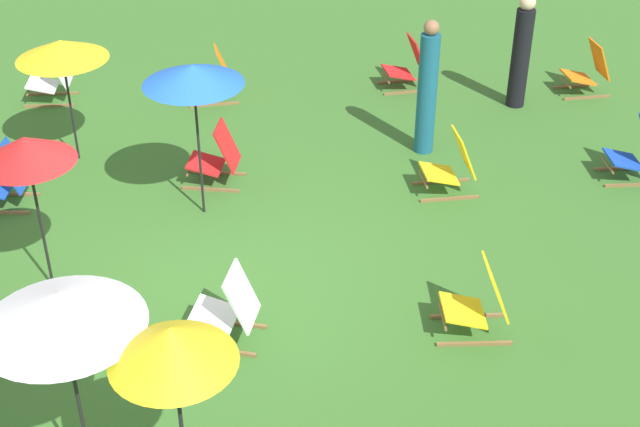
% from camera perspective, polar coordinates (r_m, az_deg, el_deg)
% --- Properties ---
extents(ground_plane, '(40.00, 40.00, 0.00)m').
position_cam_1_polar(ground_plane, '(10.27, -6.69, -2.66)').
color(ground_plane, '#386B28').
extents(deckchair_0, '(0.55, 0.80, 0.83)m').
position_cam_1_polar(deckchair_0, '(11.61, -19.63, 2.11)').
color(deckchair_0, olive).
rests_on(deckchair_0, ground).
extents(deckchair_3, '(0.53, 0.79, 0.83)m').
position_cam_1_polar(deckchair_3, '(14.55, 16.84, 8.77)').
color(deckchair_3, olive).
rests_on(deckchair_3, ground).
extents(deckchair_5, '(0.52, 0.79, 0.83)m').
position_cam_1_polar(deckchair_5, '(11.35, 8.43, 3.05)').
color(deckchair_5, olive).
rests_on(deckchair_5, ground).
extents(deckchair_7, '(0.62, 0.84, 0.83)m').
position_cam_1_polar(deckchair_7, '(11.49, -6.64, 3.59)').
color(deckchair_7, olive).
rests_on(deckchair_7, ground).
extents(deckchair_8, '(0.49, 0.77, 0.83)m').
position_cam_1_polar(deckchair_8, '(14.27, -16.85, 8.30)').
color(deckchair_8, olive).
rests_on(deckchair_8, ground).
extents(deckchair_10, '(0.51, 0.78, 0.83)m').
position_cam_1_polar(deckchair_10, '(9.04, 10.18, -5.62)').
color(deckchair_10, olive).
rests_on(deckchair_10, ground).
extents(deckchair_12, '(0.49, 0.77, 0.83)m').
position_cam_1_polar(deckchair_12, '(12.24, 19.66, 3.69)').
color(deckchair_12, olive).
rests_on(deckchair_12, ground).
extents(deckchair_13, '(0.57, 0.81, 0.83)m').
position_cam_1_polar(deckchair_13, '(14.19, 5.65, 9.43)').
color(deckchair_13, olive).
rests_on(deckchair_13, ground).
extents(deckchair_14, '(0.66, 0.86, 0.83)m').
position_cam_1_polar(deckchair_14, '(8.85, -5.91, -6.15)').
color(deckchair_14, olive).
rests_on(deckchair_14, ground).
extents(deckchair_15, '(0.56, 0.81, 0.83)m').
position_cam_1_polar(deckchair_15, '(13.80, -6.74, 8.68)').
color(deckchair_15, olive).
rests_on(deckchair_15, ground).
extents(umbrella_0, '(1.17, 1.17, 1.95)m').
position_cam_1_polar(umbrella_0, '(10.23, -8.16, 8.80)').
color(umbrella_0, black).
rests_on(umbrella_0, ground).
extents(umbrella_1, '(1.23, 1.23, 2.02)m').
position_cam_1_polar(umbrella_1, '(6.66, -16.33, -5.96)').
color(umbrella_1, black).
rests_on(umbrella_1, ground).
extents(umbrella_2, '(0.92, 0.92, 1.98)m').
position_cam_1_polar(umbrella_2, '(6.25, -9.47, -8.35)').
color(umbrella_2, black).
rests_on(umbrella_2, ground).
extents(umbrella_3, '(0.97, 0.97, 1.83)m').
position_cam_1_polar(umbrella_3, '(9.28, -18.35, 3.89)').
color(umbrella_3, black).
rests_on(umbrella_3, ground).
extents(umbrella_4, '(1.18, 1.18, 1.70)m').
position_cam_1_polar(umbrella_4, '(11.97, -16.28, 10.05)').
color(umbrella_4, black).
rests_on(umbrella_4, ground).
extents(person_0, '(0.36, 0.36, 1.73)m').
position_cam_1_polar(person_0, '(13.68, 12.78, 10.03)').
color(person_0, black).
rests_on(person_0, ground).
extents(person_1, '(0.32, 0.32, 1.88)m').
position_cam_1_polar(person_1, '(12.05, 6.90, 7.86)').
color(person_1, '#195972').
rests_on(person_1, ground).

